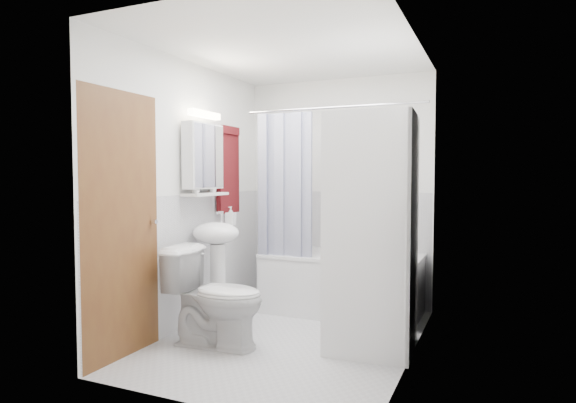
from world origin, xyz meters
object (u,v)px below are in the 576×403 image
at_px(sink, 217,249).
at_px(toilet, 216,298).
at_px(washer_dryer, 372,233).
at_px(bathtub, 342,280).

bearing_deg(sink, toilet, -58.60).
xyz_separation_m(sink, toilet, (0.28, -0.45, -0.31)).
bearing_deg(toilet, washer_dryer, -73.04).
relative_size(bathtub, sink, 1.49).
distance_m(sink, toilet, 0.62).
bearing_deg(washer_dryer, toilet, -162.68).
relative_size(sink, washer_dryer, 0.56).
bearing_deg(bathtub, toilet, -116.29).
relative_size(washer_dryer, toilet, 2.31).
distance_m(bathtub, washer_dryer, 1.17).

